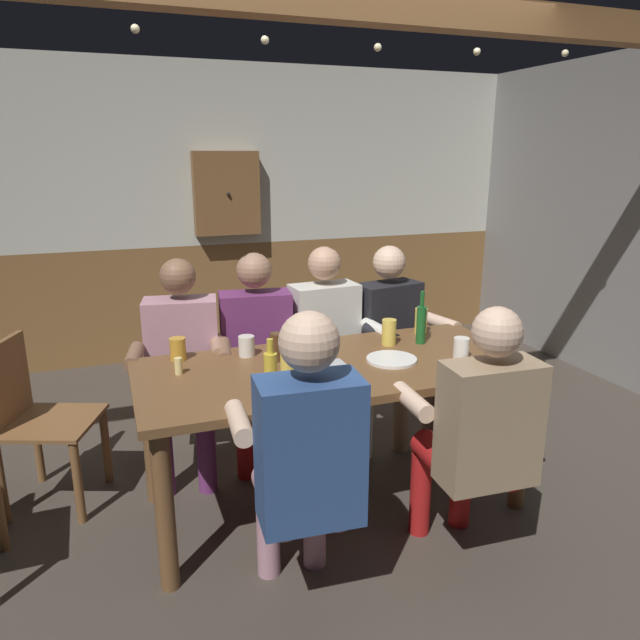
{
  "coord_description": "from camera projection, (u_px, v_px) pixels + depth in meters",
  "views": [
    {
      "loc": [
        -1.01,
        -2.49,
        1.77
      ],
      "look_at": [
        0.0,
        0.27,
        0.94
      ],
      "focal_mm": 33.23,
      "sensor_mm": 36.0,
      "label": 1
    }
  ],
  "objects": [
    {
      "name": "plate_0",
      "position": [
        487.0,
        368.0,
        2.83
      ],
      "size": [
        0.24,
        0.24,
        0.01
      ],
      "primitive_type": "cylinder",
      "color": "white",
      "rests_on": "dining_table"
    },
    {
      "name": "condiment_caddy",
      "position": [
        329.0,
        368.0,
        2.79
      ],
      "size": [
        0.14,
        0.1,
        0.05
      ],
      "primitive_type": "cube",
      "color": "#B2B7BC",
      "rests_on": "dining_table"
    },
    {
      "name": "pint_glass_7",
      "position": [
        389.0,
        332.0,
        3.19
      ],
      "size": [
        0.08,
        0.08,
        0.14
      ],
      "primitive_type": "cylinder",
      "color": "#E5C64C",
      "rests_on": "dining_table"
    },
    {
      "name": "pint_glass_5",
      "position": [
        299.0,
        333.0,
        3.19
      ],
      "size": [
        0.08,
        0.08,
        0.13
      ],
      "primitive_type": "cylinder",
      "color": "#E5C64C",
      "rests_on": "dining_table"
    },
    {
      "name": "table_candle",
      "position": [
        178.0,
        366.0,
        2.77
      ],
      "size": [
        0.04,
        0.04,
        0.08
      ],
      "primitive_type": "cylinder",
      "color": "#F9E08C",
      "rests_on": "dining_table"
    },
    {
      "name": "bottle_1",
      "position": [
        421.0,
        323.0,
        3.21
      ],
      "size": [
        0.05,
        0.05,
        0.29
      ],
      "color": "#195923",
      "rests_on": "dining_table"
    },
    {
      "name": "plate_1",
      "position": [
        392.0,
        359.0,
        2.96
      ],
      "size": [
        0.25,
        0.25,
        0.01
      ],
      "primitive_type": "cylinder",
      "color": "white",
      "rests_on": "dining_table"
    },
    {
      "name": "pint_glass_6",
      "position": [
        288.0,
        362.0,
        2.78
      ],
      "size": [
        0.07,
        0.07,
        0.11
      ],
      "primitive_type": "cylinder",
      "color": "#E5C64C",
      "rests_on": "dining_table"
    },
    {
      "name": "person_2",
      "position": [
        329.0,
        339.0,
        3.61
      ],
      "size": [
        0.56,
        0.53,
        1.24
      ],
      "rotation": [
        0.0,
        0.0,
        3.21
      ],
      "color": "silver",
      "rests_on": "ground_plane"
    },
    {
      "name": "back_wall_upper",
      "position": [
        221.0,
        155.0,
        5.08
      ],
      "size": [
        5.42,
        0.12,
        1.51
      ],
      "primitive_type": "cube",
      "color": "beige"
    },
    {
      "name": "pint_glass_3",
      "position": [
        277.0,
        347.0,
        2.95
      ],
      "size": [
        0.07,
        0.07,
        0.14
      ],
      "primitive_type": "cylinder",
      "color": "#4C2D19",
      "rests_on": "dining_table"
    },
    {
      "name": "pint_glass_4",
      "position": [
        461.0,
        348.0,
        2.99
      ],
      "size": [
        0.08,
        0.08,
        0.11
      ],
      "primitive_type": "cylinder",
      "color": "white",
      "rests_on": "dining_table"
    },
    {
      "name": "bottle_0",
      "position": [
        271.0,
        370.0,
        2.57
      ],
      "size": [
        0.06,
        0.06,
        0.23
      ],
      "color": "gold",
      "rests_on": "dining_table"
    },
    {
      "name": "wall_dart_cabinet",
      "position": [
        227.0,
        193.0,
        5.05
      ],
      "size": [
        0.56,
        0.15,
        0.7
      ],
      "color": "brown"
    },
    {
      "name": "person_4",
      "position": [
        305.0,
        454.0,
        2.2
      ],
      "size": [
        0.54,
        0.53,
        1.26
      ],
      "rotation": [
        0.0,
        0.0,
        -0.07
      ],
      "color": "#2D4C84",
      "rests_on": "ground_plane"
    },
    {
      "name": "back_wall_wainscot",
      "position": [
        227.0,
        297.0,
        5.42
      ],
      "size": [
        5.42,
        0.12,
        1.0
      ],
      "primitive_type": "cube",
      "color": "brown",
      "rests_on": "ground_plane"
    },
    {
      "name": "pint_glass_2",
      "position": [
        247.0,
        346.0,
        3.02
      ],
      "size": [
        0.08,
        0.08,
        0.1
      ],
      "primitive_type": "cylinder",
      "color": "white",
      "rests_on": "dining_table"
    },
    {
      "name": "dining_table",
      "position": [
        335.0,
        384.0,
        2.94
      ],
      "size": [
        1.92,
        0.86,
        0.77
      ],
      "color": "brown",
      "rests_on": "ground_plane"
    },
    {
      "name": "person_3",
      "position": [
        393.0,
        333.0,
        3.76
      ],
      "size": [
        0.6,
        0.58,
        1.22
      ],
      "rotation": [
        0.0,
        0.0,
        3.33
      ],
      "color": "black",
      "rests_on": "ground_plane"
    },
    {
      "name": "person_0",
      "position": [
        182.0,
        358.0,
        3.31
      ],
      "size": [
        0.58,
        0.58,
        1.22
      ],
      "rotation": [
        0.0,
        0.0,
        2.97
      ],
      "color": "#B78493",
      "rests_on": "ground_plane"
    },
    {
      "name": "person_5",
      "position": [
        478.0,
        429.0,
        2.48
      ],
      "size": [
        0.55,
        0.52,
        1.21
      ],
      "rotation": [
        0.0,
        0.0,
        -0.06
      ],
      "color": "#997F60",
      "rests_on": "ground_plane"
    },
    {
      "name": "chair_empty_near_left",
      "position": [
        35.0,
        417.0,
        3.01
      ],
      "size": [
        0.57,
        0.57,
        0.88
      ],
      "rotation": [
        0.0,
        0.0,
        -1.93
      ],
      "color": "brown",
      "rests_on": "ground_plane"
    },
    {
      "name": "ground_plane",
      "position": [
        338.0,
        508.0,
        3.07
      ],
      "size": [
        6.5,
        6.5,
        0.0
      ],
      "primitive_type": "plane",
      "color": "#423A33"
    },
    {
      "name": "ceiling_beam",
      "position": [
        319.0,
        2.0,
        2.66
      ],
      "size": [
        4.88,
        0.14,
        0.16
      ],
      "primitive_type": "cube",
      "color": "brown"
    },
    {
      "name": "person_1",
      "position": [
        258.0,
        348.0,
        3.46
      ],
      "size": [
        0.58,
        0.55,
        1.22
      ],
      "rotation": [
        0.0,
        0.0,
        3.01
      ],
      "color": "#6B2D66",
      "rests_on": "ground_plane"
    },
    {
      "name": "pint_glass_0",
      "position": [
        178.0,
        349.0,
        2.96
      ],
      "size": [
        0.08,
        0.08,
        0.11
      ],
      "primitive_type": "cylinder",
      "color": "gold",
      "rests_on": "dining_table"
    },
    {
      "name": "string_lights",
      "position": [
        323.0,
        38.0,
        2.66
      ],
      "size": [
        3.83,
        0.04,
        0.1
      ],
      "color": "#F9EAB2"
    },
    {
      "name": "pint_glass_1",
      "position": [
        421.0,
        321.0,
        3.4
      ],
      "size": [
        0.07,
        0.07,
        0.15
      ],
      "primitive_type": "cylinder",
      "color": "#E5C64C",
      "rests_on": "dining_table"
    }
  ]
}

